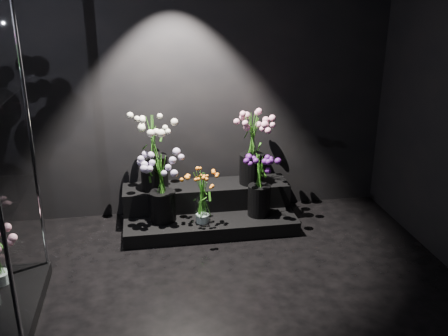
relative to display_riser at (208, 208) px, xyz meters
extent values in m
plane|color=black|center=(-0.08, -1.66, -0.15)|extent=(4.00, 4.00, 0.00)
plane|color=black|center=(-0.08, 0.34, 1.25)|extent=(4.00, 0.00, 4.00)
cube|color=black|center=(0.00, -0.08, -0.08)|extent=(1.68, 0.75, 0.14)
cube|color=black|center=(0.00, 0.10, 0.10)|extent=(1.68, 0.37, 0.23)
cylinder|color=white|center=(-0.09, -0.28, 0.10)|extent=(0.14, 0.14, 0.23)
cylinder|color=black|center=(-0.46, -0.17, 0.13)|extent=(0.25, 0.25, 0.30)
cylinder|color=black|center=(0.48, -0.20, 0.14)|extent=(0.22, 0.22, 0.31)
cylinder|color=black|center=(-0.52, 0.08, 0.39)|extent=(0.27, 0.27, 0.34)
cylinder|color=black|center=(0.46, 0.07, 0.37)|extent=(0.25, 0.25, 0.31)
camera|label=1|loc=(-0.59, -4.57, 2.13)|focal=40.00mm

